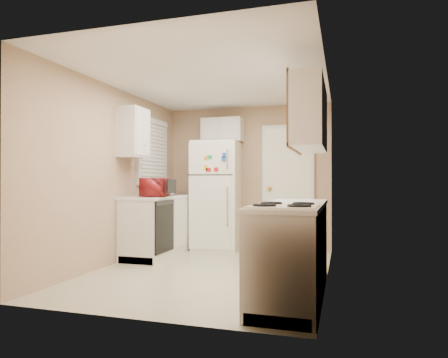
# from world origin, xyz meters

# --- Properties ---
(floor) EXTENTS (3.80, 3.80, 0.00)m
(floor) POSITION_xyz_m (0.00, 0.00, 0.00)
(floor) COLOR beige
(floor) RESTS_ON ground
(ceiling) EXTENTS (3.80, 3.80, 0.00)m
(ceiling) POSITION_xyz_m (0.00, 0.00, 2.40)
(ceiling) COLOR white
(ceiling) RESTS_ON floor
(wall_left) EXTENTS (3.80, 3.80, 0.00)m
(wall_left) POSITION_xyz_m (-1.40, 0.00, 1.20)
(wall_left) COLOR tan
(wall_left) RESTS_ON floor
(wall_right) EXTENTS (3.80, 3.80, 0.00)m
(wall_right) POSITION_xyz_m (1.40, 0.00, 1.20)
(wall_right) COLOR tan
(wall_right) RESTS_ON floor
(wall_back) EXTENTS (2.80, 2.80, 0.00)m
(wall_back) POSITION_xyz_m (0.00, 1.90, 1.20)
(wall_back) COLOR tan
(wall_back) RESTS_ON floor
(wall_front) EXTENTS (2.80, 2.80, 0.00)m
(wall_front) POSITION_xyz_m (0.00, -1.90, 1.20)
(wall_front) COLOR tan
(wall_front) RESTS_ON floor
(left_counter) EXTENTS (0.60, 1.80, 0.90)m
(left_counter) POSITION_xyz_m (-1.10, 0.90, 0.45)
(left_counter) COLOR silver
(left_counter) RESTS_ON floor
(dishwasher) EXTENTS (0.03, 0.58, 0.72)m
(dishwasher) POSITION_xyz_m (-0.81, 0.30, 0.49)
(dishwasher) COLOR black
(dishwasher) RESTS_ON floor
(sink) EXTENTS (0.54, 0.74, 0.16)m
(sink) POSITION_xyz_m (-1.10, 1.05, 0.86)
(sink) COLOR gray
(sink) RESTS_ON left_counter
(microwave) EXTENTS (0.52, 0.35, 0.32)m
(microwave) POSITION_xyz_m (-0.96, 0.33, 1.05)
(microwave) COLOR maroon
(microwave) RESTS_ON left_counter
(soap_bottle) EXTENTS (0.09, 0.09, 0.17)m
(soap_bottle) POSITION_xyz_m (-1.15, 1.28, 1.00)
(soap_bottle) COLOR white
(soap_bottle) RESTS_ON left_counter
(window_blinds) EXTENTS (0.10, 0.98, 1.08)m
(window_blinds) POSITION_xyz_m (-1.36, 1.05, 1.60)
(window_blinds) COLOR silver
(window_blinds) RESTS_ON wall_left
(upper_cabinet_left) EXTENTS (0.30, 0.45, 0.70)m
(upper_cabinet_left) POSITION_xyz_m (-1.25, 0.22, 1.80)
(upper_cabinet_left) COLOR silver
(upper_cabinet_left) RESTS_ON wall_left
(refrigerator) EXTENTS (0.79, 0.77, 1.78)m
(refrigerator) POSITION_xyz_m (-0.43, 1.54, 0.89)
(refrigerator) COLOR white
(refrigerator) RESTS_ON floor
(cabinet_over_fridge) EXTENTS (0.70, 0.30, 0.40)m
(cabinet_over_fridge) POSITION_xyz_m (-0.40, 1.75, 2.00)
(cabinet_over_fridge) COLOR silver
(cabinet_over_fridge) RESTS_ON wall_back
(interior_door) EXTENTS (0.86, 0.06, 2.08)m
(interior_door) POSITION_xyz_m (0.70, 1.86, 1.02)
(interior_door) COLOR white
(interior_door) RESTS_ON floor
(right_counter) EXTENTS (0.60, 2.00, 0.90)m
(right_counter) POSITION_xyz_m (1.10, -0.80, 0.45)
(right_counter) COLOR silver
(right_counter) RESTS_ON floor
(stove) EXTENTS (0.56, 0.69, 0.83)m
(stove) POSITION_xyz_m (1.11, -1.42, 0.41)
(stove) COLOR white
(stove) RESTS_ON floor
(upper_cabinet_right) EXTENTS (0.30, 1.20, 0.70)m
(upper_cabinet_right) POSITION_xyz_m (1.25, -0.50, 1.80)
(upper_cabinet_right) COLOR silver
(upper_cabinet_right) RESTS_ON wall_right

